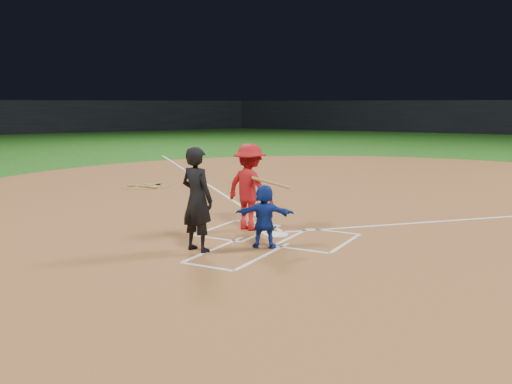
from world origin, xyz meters
The scene contains 14 objects.
ground centered at (0.00, 0.00, 0.00)m, with size 120.00×120.00×0.00m, color #1A5314.
home_plate_dirt centered at (0.00, 6.00, 0.01)m, with size 28.00×28.00×0.01m, color brown.
stadium_wall_far centered at (0.00, 48.00, 1.60)m, with size 80.00×1.20×3.20m, color black.
home_plate centered at (0.00, 0.00, 0.02)m, with size 0.60×0.60×0.02m, color white.
on_deck_circle centered at (-7.29, 4.54, 0.02)m, with size 1.70×1.70×0.01m, color brown.
on_deck_logo centered at (-7.29, 4.54, 0.02)m, with size 0.80×0.80×0.00m, color gold.
on_deck_bat_a centered at (-7.14, 4.79, 0.05)m, with size 0.06×0.06×0.84m, color #A0723A.
on_deck_bat_b centered at (-7.49, 4.44, 0.05)m, with size 0.06×0.06×0.84m, color #936036.
on_deck_bat_c centered at (-6.99, 4.24, 0.05)m, with size 0.06×0.06×0.84m, color olive.
bat_weight_donut centered at (-7.09, 4.94, 0.05)m, with size 0.19×0.19×0.05m, color black.
catcher centered at (0.26, -1.09, 0.65)m, with size 1.19×0.38×1.28m, color #132E9C.
umpire centered at (-0.77, -1.94, 1.03)m, with size 0.75×0.49×2.05m, color black.
chalk_markings centered at (0.00, 5.29, 0.01)m, with size 28.35×17.32×0.01m.
batter_at_plate centered at (-0.79, 0.22, 0.99)m, with size 1.69×0.99×1.96m.
Camera 1 is at (5.35, -10.97, 2.86)m, focal length 40.00 mm.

